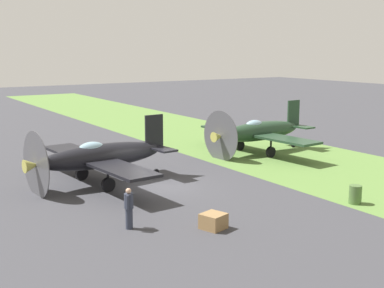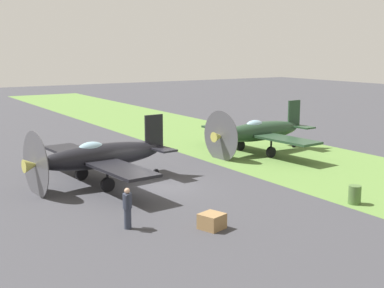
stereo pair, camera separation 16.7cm
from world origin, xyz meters
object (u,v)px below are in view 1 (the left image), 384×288
Objects in this scene: fuel_drum at (355,195)px; runway_marker_cone at (160,141)px; airplane_lead at (100,156)px; airplane_wingman at (259,131)px; supply_crate at (213,221)px; ground_crew_chief at (129,207)px.

fuel_drum is 2.05× the size of runway_marker_cone.
airplane_wingman is at bearing -85.45° from airplane_lead.
airplane_wingman is (2.13, -12.88, -0.00)m from airplane_lead.
airplane_wingman is 23.82× the size of runway_marker_cone.
supply_crate is (0.74, 7.74, -0.13)m from fuel_drum.
supply_crate is 2.05× the size of runway_marker_cone.
supply_crate reaches higher than runway_marker_cone.
airplane_lead reaches higher than airplane_wingman.
supply_crate is 19.61m from runway_marker_cone.
airplane_lead is 1.00× the size of airplane_wingman.
airplane_wingman is 16.34m from supply_crate.
fuel_drum is 1.00× the size of supply_crate.
airplane_lead is 9.34m from supply_crate.
airplane_lead is 7.58m from ground_crew_chief.
fuel_drum is at bearing -68.61° from ground_crew_chief.
runway_marker_cone is at bearing -22.47° from supply_crate.
ground_crew_chief is 11.00m from fuel_drum.
ground_crew_chief is 3.93× the size of runway_marker_cone.
supply_crate is at bearing 157.53° from runway_marker_cone.
fuel_drum is 18.86m from runway_marker_cone.
runway_marker_cone is (8.93, -8.65, -1.34)m from airplane_lead.
airplane_wingman is 11.65× the size of fuel_drum.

